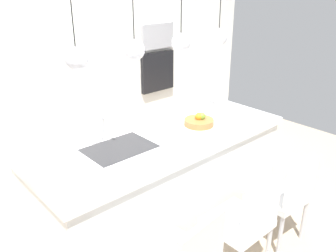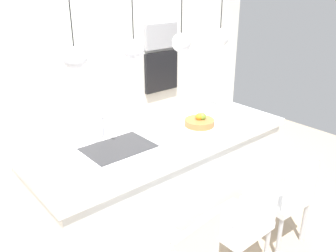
{
  "view_description": "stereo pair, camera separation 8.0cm",
  "coord_description": "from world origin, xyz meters",
  "px_view_note": "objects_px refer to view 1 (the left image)",
  "views": [
    {
      "loc": [
        -1.89,
        -2.23,
        2.2
      ],
      "look_at": [
        0.1,
        0.0,
        0.96
      ],
      "focal_mm": 37.7,
      "sensor_mm": 36.0,
      "label": 1
    },
    {
      "loc": [
        -1.83,
        -2.28,
        2.2
      ],
      "look_at": [
        0.1,
        0.0,
        0.96
      ],
      "focal_mm": 37.7,
      "sensor_mm": 36.0,
      "label": 2
    }
  ],
  "objects_px": {
    "chair_middle": "(245,221)",
    "chair_far": "(284,194)",
    "microwave": "(157,36)",
    "fruit_bowl": "(199,121)",
    "oven": "(157,72)"
  },
  "relations": [
    {
      "from": "chair_middle",
      "to": "chair_far",
      "type": "height_order",
      "value": "chair_middle"
    },
    {
      "from": "microwave",
      "to": "chair_far",
      "type": "bearing_deg",
      "value": -105.71
    },
    {
      "from": "chair_middle",
      "to": "chair_far",
      "type": "xyz_separation_m",
      "value": [
        0.56,
        0.0,
        -0.01
      ]
    },
    {
      "from": "fruit_bowl",
      "to": "oven",
      "type": "distance_m",
      "value": 1.89
    },
    {
      "from": "microwave",
      "to": "chair_far",
      "type": "height_order",
      "value": "microwave"
    },
    {
      "from": "oven",
      "to": "fruit_bowl",
      "type": "bearing_deg",
      "value": -117.93
    },
    {
      "from": "chair_far",
      "to": "oven",
      "type": "bearing_deg",
      "value": 74.29
    },
    {
      "from": "oven",
      "to": "chair_far",
      "type": "xyz_separation_m",
      "value": [
        -0.72,
        -2.54,
        -0.5
      ]
    },
    {
      "from": "microwave",
      "to": "chair_middle",
      "type": "height_order",
      "value": "microwave"
    },
    {
      "from": "microwave",
      "to": "chair_middle",
      "type": "distance_m",
      "value": 3.02
    },
    {
      "from": "fruit_bowl",
      "to": "chair_middle",
      "type": "height_order",
      "value": "fruit_bowl"
    },
    {
      "from": "microwave",
      "to": "fruit_bowl",
      "type": "bearing_deg",
      "value": -117.93
    },
    {
      "from": "fruit_bowl",
      "to": "chair_far",
      "type": "relative_size",
      "value": 0.34
    },
    {
      "from": "oven",
      "to": "chair_far",
      "type": "height_order",
      "value": "oven"
    },
    {
      "from": "microwave",
      "to": "chair_middle",
      "type": "bearing_deg",
      "value": -116.63
    }
  ]
}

